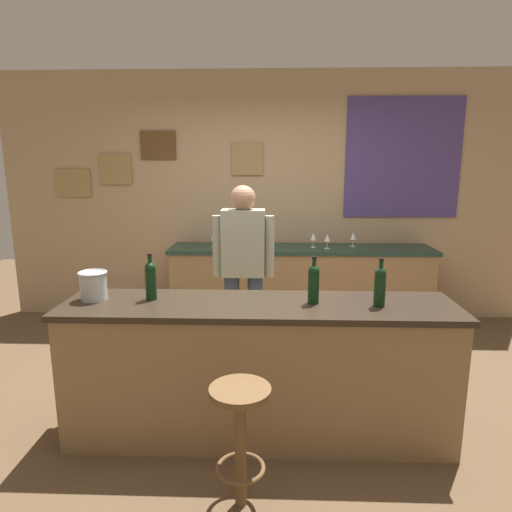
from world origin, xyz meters
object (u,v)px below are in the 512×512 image
at_px(bartender, 243,266).
at_px(wine_glass_a, 214,237).
at_px(wine_bottle_a, 151,279).
at_px(wine_bottle_c, 380,285).
at_px(ice_bucket, 93,285).
at_px(wine_glass_e, 353,237).
at_px(wine_glass_b, 255,236).
at_px(wine_glass_c, 313,237).
at_px(bar_stool, 240,427).
at_px(wine_bottle_b, 314,283).
at_px(wine_glass_d, 327,238).

bearing_deg(bartender, wine_glass_a, 109.73).
bearing_deg(wine_bottle_a, wine_bottle_c, -3.65).
distance_m(ice_bucket, wine_glass_e, 2.91).
distance_m(bartender, wine_bottle_a, 1.06).
relative_size(ice_bucket, wine_glass_b, 1.21).
height_order(wine_glass_c, wine_glass_e, same).
bearing_deg(bartender, bar_stool, -87.07).
xyz_separation_m(bartender, bar_stool, (0.08, -1.61, -0.48)).
relative_size(ice_bucket, wine_glass_c, 1.21).
height_order(wine_bottle_b, wine_glass_e, wine_bottle_b).
height_order(wine_bottle_b, wine_glass_b, wine_bottle_b).
bearing_deg(wine_glass_b, wine_glass_a, -170.95).
height_order(bartender, wine_bottle_c, bartender).
bearing_deg(wine_glass_d, ice_bucket, -132.16).
bearing_deg(wine_glass_b, wine_glass_e, -0.72).
distance_m(bartender, bar_stool, 1.68).
height_order(wine_glass_b, wine_glass_d, same).
relative_size(wine_bottle_c, ice_bucket, 1.63).
bearing_deg(wine_glass_d, bar_stool, -105.87).
height_order(ice_bucket, wine_glass_e, ice_bucket).
relative_size(wine_glass_b, wine_glass_d, 1.00).
distance_m(bar_stool, wine_glass_c, 2.83).
height_order(bar_stool, wine_glass_a, wine_glass_a).
xyz_separation_m(wine_bottle_a, ice_bucket, (-0.37, -0.02, -0.04)).
distance_m(ice_bucket, wine_glass_b, 2.30).
bearing_deg(wine_glass_c, wine_glass_b, 173.27).
bearing_deg(wine_bottle_c, wine_bottle_b, 173.52).
xyz_separation_m(wine_bottle_a, wine_glass_a, (0.15, 1.99, -0.05)).
xyz_separation_m(bartender, wine_glass_c, (0.69, 1.10, 0.07)).
height_order(wine_glass_a, wine_glass_d, same).
height_order(wine_glass_a, wine_glass_e, same).
distance_m(wine_bottle_a, ice_bucket, 0.38).
xyz_separation_m(bar_stool, wine_glass_b, (-0.03, 2.78, 0.55)).
relative_size(wine_glass_a, wine_glass_e, 1.00).
distance_m(ice_bucket, wine_glass_d, 2.62).
bearing_deg(wine_bottle_b, wine_glass_c, 84.85).
height_order(wine_bottle_c, ice_bucket, wine_bottle_c).
bearing_deg(bar_stool, wine_bottle_c, 36.92).
distance_m(wine_bottle_c, ice_bucket, 1.84).
relative_size(bar_stool, wine_bottle_c, 2.22).
bearing_deg(wine_bottle_c, bar_stool, -143.08).
xyz_separation_m(bartender, wine_glass_d, (0.83, 1.03, 0.07)).
relative_size(wine_bottle_c, wine_glass_e, 1.97).
distance_m(bartender, wine_glass_b, 1.17).
distance_m(wine_bottle_a, wine_glass_a, 2.00).
bearing_deg(wine_bottle_c, wine_glass_b, 111.61).
xyz_separation_m(wine_glass_d, wine_glass_e, (0.30, 0.13, 0.00)).
xyz_separation_m(bartender, wine_glass_b, (0.06, 1.17, 0.07)).
bearing_deg(wine_glass_b, wine_bottle_a, -106.35).
relative_size(wine_bottle_a, wine_glass_d, 1.97).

